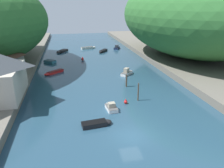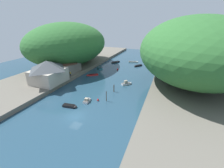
{
  "view_description": "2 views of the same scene",
  "coord_description": "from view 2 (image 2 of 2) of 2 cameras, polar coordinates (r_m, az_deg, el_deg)",
  "views": [
    {
      "loc": [
        -6.59,
        -20.73,
        14.44
      ],
      "look_at": [
        0.51,
        13.6,
        1.51
      ],
      "focal_mm": 35.0,
      "sensor_mm": 36.0,
      "label": 1
    },
    {
      "loc": [
        18.52,
        -23.83,
        20.28
      ],
      "look_at": [
        2.46,
        17.19,
        1.86
      ],
      "focal_mm": 24.0,
      "sensor_mm": 36.0,
      "label": 2
    }
  ],
  "objects": [
    {
      "name": "boat_far_right_bank",
      "position": [
        61.37,
        -7.62,
        3.45
      ],
      "size": [
        4.39,
        3.92,
        0.54
      ],
      "rotation": [
        0.0,
        0.0,
        2.27
      ],
      "color": "red",
      "rests_on": "water_surface"
    },
    {
      "name": "mooring_post_nearest",
      "position": [
        40.91,
        -2.18,
        -4.67
      ],
      "size": [
        0.2,
        0.2,
        2.97
      ],
      "color": "#4C3D2D",
      "rests_on": "water_surface"
    },
    {
      "name": "boat_near_quay",
      "position": [
        40.15,
        -15.54,
        -8.1
      ],
      "size": [
        3.97,
        1.67,
        0.59
      ],
      "rotation": [
        0.0,
        0.0,
        4.83
      ],
      "color": "black",
      "rests_on": "water_surface"
    },
    {
      "name": "boat_cabin_cruiser",
      "position": [
        78.07,
        14.55,
        7.23
      ],
      "size": [
        3.05,
        4.11,
        1.39
      ],
      "rotation": [
        0.0,
        0.0,
        5.8
      ],
      "color": "navy",
      "rests_on": "water_surface"
    },
    {
      "name": "waterfront_building",
      "position": [
        53.64,
        -23.21,
        4.42
      ],
      "size": [
        9.86,
        10.47,
        7.44
      ],
      "color": "#B2A899",
      "rests_on": "left_bank"
    },
    {
      "name": "channel_buoy_far",
      "position": [
        41.69,
        -5.38,
        -6.02
      ],
      "size": [
        0.55,
        0.55,
        0.83
      ],
      "color": "red",
      "rests_on": "water_surface"
    },
    {
      "name": "channel_buoy_near",
      "position": [
        67.71,
        2.13,
        5.61
      ],
      "size": [
        0.71,
        0.71,
        1.07
      ],
      "color": "red",
      "rests_on": "water_surface"
    },
    {
      "name": "boat_mid_channel",
      "position": [
        74.78,
        9.76,
        6.89
      ],
      "size": [
        3.62,
        4.59,
        0.68
      ],
      "rotation": [
        0.0,
        0.0,
        2.54
      ],
      "color": "black",
      "rests_on": "water_surface"
    },
    {
      "name": "person_by_boathouse",
      "position": [
        53.93,
        -18.51,
        1.94
      ],
      "size": [
        0.3,
        0.42,
        1.69
      ],
      "rotation": [
        0.0,
        0.0,
        1.35
      ],
      "color": "#282D3D",
      "rests_on": "left_bank"
    },
    {
      "name": "hillside_left",
      "position": [
        74.41,
        -16.26,
        14.49
      ],
      "size": [
        31.21,
        43.7,
        19.01
      ],
      "color": "#2D662D",
      "rests_on": "left_bank"
    },
    {
      "name": "boat_small_dinghy",
      "position": [
        80.55,
        1.19,
        8.32
      ],
      "size": [
        4.06,
        5.18,
        0.61
      ],
      "rotation": [
        0.0,
        0.0,
        2.59
      ],
      "color": "black",
      "rests_on": "water_surface"
    },
    {
      "name": "water_surface",
      "position": [
        60.43,
        2.26,
        3.07
      ],
      "size": [
        130.0,
        130.0,
        0.0
      ],
      "primitive_type": "plane",
      "color": "#234256",
      "rests_on": "ground"
    },
    {
      "name": "boathouse_shed",
      "position": [
        62.35,
        -16.23,
        6.49
      ],
      "size": [
        5.93,
        10.63,
        4.99
      ],
      "color": "slate",
      "rests_on": "left_bank"
    },
    {
      "name": "left_bank",
      "position": [
        71.98,
        -17.0,
        5.85
      ],
      "size": [
        22.0,
        120.0,
        1.27
      ],
      "color": "#666056",
      "rests_on": "ground"
    },
    {
      "name": "boat_navy_launch",
      "position": [
        70.51,
        -4.82,
        6.18
      ],
      "size": [
        3.75,
        3.52,
        0.68
      ],
      "rotation": [
        0.0,
        0.0,
        0.87
      ],
      "color": "teal",
      "rests_on": "water_surface"
    },
    {
      "name": "person_on_quay",
      "position": [
        58.62,
        -15.58,
        3.92
      ],
      "size": [
        0.31,
        0.42,
        1.69
      ],
      "rotation": [
        0.0,
        0.0,
        1.32
      ],
      "color": "#282D3D",
      "rests_on": "left_bank"
    },
    {
      "name": "boat_moored_right",
      "position": [
        52.21,
        5.67,
        0.28
      ],
      "size": [
        3.56,
        3.56,
        1.56
      ],
      "rotation": [
        0.0,
        0.0,
        5.5
      ],
      "color": "white",
      "rests_on": "water_surface"
    },
    {
      "name": "right_bank",
      "position": [
        57.67,
        26.46,
        0.3
      ],
      "size": [
        22.0,
        120.0,
        1.27
      ],
      "color": "#666056",
      "rests_on": "ground"
    },
    {
      "name": "boat_yellow_tender",
      "position": [
        81.86,
        8.25,
        8.35
      ],
      "size": [
        5.27,
        2.52,
        0.68
      ],
      "rotation": [
        0.0,
        0.0,
        4.98
      ],
      "color": "silver",
      "rests_on": "water_surface"
    },
    {
      "name": "hillside_right",
      "position": [
        56.82,
        29.45,
        11.32
      ],
      "size": [
        35.44,
        49.62,
        21.16
      ],
      "color": "#2D662D",
      "rests_on": "right_bank"
    },
    {
      "name": "boat_far_upstream",
      "position": [
        41.78,
        -9.41,
        -6.11
      ],
      "size": [
        1.6,
        3.14,
        1.17
      ],
      "rotation": [
        0.0,
        0.0,
        0.09
      ],
      "color": "white",
      "rests_on": "water_surface"
    },
    {
      "name": "mooring_post_second",
      "position": [
        46.36,
        0.73,
        -1.59
      ],
      "size": [
        0.29,
        0.29,
        2.41
      ],
      "color": "#4C3D2D",
      "rests_on": "water_surface"
    }
  ]
}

